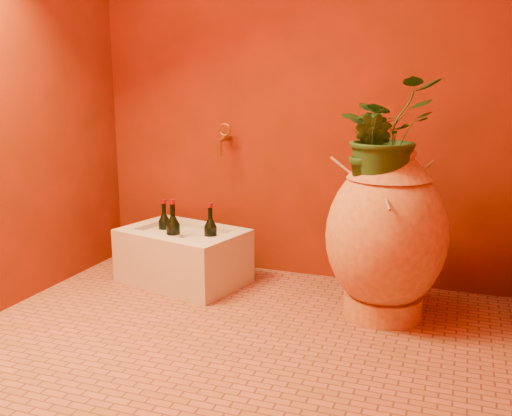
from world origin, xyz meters
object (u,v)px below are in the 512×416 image
at_px(amphora, 386,235).
at_px(wine_bottle_b, 165,231).
at_px(stone_basin, 184,257).
at_px(wall_tap, 224,137).
at_px(wine_bottle_a, 173,237).
at_px(wine_bottle_c, 211,238).

bearing_deg(amphora, wine_bottle_b, 173.61).
bearing_deg(stone_basin, wall_tap, 64.67).
bearing_deg(wine_bottle_a, wine_bottle_c, 20.70).
xyz_separation_m(amphora, wine_bottle_c, (-0.99, 0.08, -0.13)).
bearing_deg(wall_tap, wine_bottle_a, -111.91).
bearing_deg(stone_basin, wine_bottle_a, -99.33).
bearing_deg(stone_basin, wine_bottle_c, -4.00).
bearing_deg(wine_bottle_c, stone_basin, 176.00).
bearing_deg(wall_tap, amphora, -20.63).
bearing_deg(wine_bottle_a, wine_bottle_b, 133.97).
height_order(wine_bottle_c, wall_tap, wall_tap).
bearing_deg(wine_bottle_b, amphora, -6.39).
relative_size(amphora, stone_basin, 1.09).
bearing_deg(wine_bottle_a, stone_basin, 80.67).
height_order(amphora, stone_basin, amphora).
relative_size(wine_bottle_a, wine_bottle_b, 1.13).
relative_size(amphora, wine_bottle_a, 2.52).
bearing_deg(wine_bottle_a, amphora, -0.38).
height_order(wine_bottle_b, wine_bottle_c, wine_bottle_c).
distance_m(wine_bottle_a, wine_bottle_b, 0.20).
height_order(wine_bottle_a, wine_bottle_b, wine_bottle_a).
xyz_separation_m(wine_bottle_b, wine_bottle_c, (0.33, -0.07, 0.01)).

